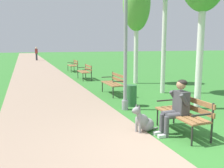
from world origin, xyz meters
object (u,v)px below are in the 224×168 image
(park_bench_furthest, at_px, (73,65))
(person_seated_on_near_bench, at_px, (177,105))
(litter_bin, at_px, (131,95))
(pedestrian_distant, at_px, (36,54))
(park_bench_mid, at_px, (114,82))
(park_bench_far, at_px, (85,71))
(park_bench_near, at_px, (185,111))
(lamp_post_near, at_px, (126,41))
(birch_tree_fourth, at_px, (137,4))
(dog_grey, at_px, (144,122))

(park_bench_furthest, height_order, person_seated_on_near_bench, person_seated_on_near_bench)
(park_bench_furthest, bearing_deg, litter_bin, -91.01)
(pedestrian_distant, bearing_deg, litter_bin, -85.95)
(park_bench_mid, bearing_deg, park_bench_far, 91.04)
(park_bench_far, xyz_separation_m, park_bench_furthest, (0.15, 4.41, 0.00))
(park_bench_mid, xyz_separation_m, park_bench_furthest, (0.06, 9.09, 0.00))
(park_bench_far, bearing_deg, park_bench_near, -89.65)
(park_bench_mid, bearing_deg, pedestrian_distant, 94.74)
(lamp_post_near, bearing_deg, pedestrian_distant, 93.14)
(litter_bin, bearing_deg, birch_tree_fourth, 63.53)
(park_bench_near, bearing_deg, birch_tree_fourth, 73.84)
(dog_grey, xyz_separation_m, birch_tree_fourth, (2.91, 6.78, 3.71))
(park_bench_mid, bearing_deg, person_seated_on_near_bench, -92.84)
(park_bench_near, bearing_deg, park_bench_far, 90.35)
(park_bench_mid, xyz_separation_m, lamp_post_near, (-0.51, -2.37, 1.60))
(park_bench_near, height_order, dog_grey, park_bench_near)
(park_bench_near, bearing_deg, lamp_post_near, 101.29)
(park_bench_far, bearing_deg, dog_grey, -94.97)
(park_bench_far, xyz_separation_m, birch_tree_fourth, (2.12, -2.32, 3.45))
(person_seated_on_near_bench, distance_m, dog_grey, 0.84)
(park_bench_near, distance_m, park_bench_furthest, 13.85)
(park_bench_far, xyz_separation_m, lamp_post_near, (-0.42, -7.05, 1.60))
(park_bench_near, distance_m, park_bench_far, 9.44)
(lamp_post_near, bearing_deg, birch_tree_fourth, 61.76)
(dog_grey, relative_size, birch_tree_fourth, 0.15)
(dog_grey, distance_m, litter_bin, 2.53)
(park_bench_near, distance_m, dog_grey, 0.95)
(park_bench_near, relative_size, pedestrian_distant, 0.91)
(park_bench_near, height_order, park_bench_mid, same)
(litter_bin, bearing_deg, pedestrian_distant, 94.05)
(pedestrian_distant, bearing_deg, lamp_post_near, -86.86)
(lamp_post_near, bearing_deg, litter_bin, 45.24)
(litter_bin, xyz_separation_m, pedestrian_distant, (-1.74, 24.62, 0.49))
(park_bench_far, height_order, lamp_post_near, lamp_post_near)
(person_seated_on_near_bench, height_order, birch_tree_fourth, birch_tree_fourth)
(park_bench_far, relative_size, litter_bin, 2.14)
(birch_tree_fourth, bearing_deg, pedestrian_distant, 100.93)
(litter_bin, bearing_deg, park_bench_far, 89.58)
(dog_grey, relative_size, lamp_post_near, 0.20)
(dog_grey, bearing_deg, park_bench_mid, 78.77)
(park_bench_furthest, relative_size, dog_grey, 1.84)
(park_bench_near, distance_m, pedestrian_distant, 27.45)
(park_bench_furthest, xyz_separation_m, dog_grey, (-0.94, -13.50, -0.25))
(park_bench_near, relative_size, lamp_post_near, 0.37)
(park_bench_near, height_order, lamp_post_near, lamp_post_near)
(park_bench_near, relative_size, birch_tree_fourth, 0.28)
(park_bench_furthest, distance_m, birch_tree_fourth, 7.81)
(park_bench_furthest, xyz_separation_m, lamp_post_near, (-0.57, -11.46, 1.60))
(park_bench_far, relative_size, birch_tree_fourth, 0.28)
(park_bench_furthest, bearing_deg, person_seated_on_near_bench, -91.23)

